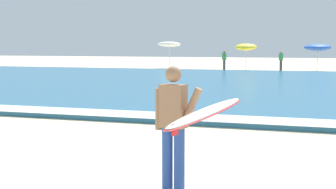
{
  "coord_description": "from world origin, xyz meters",
  "views": [
    {
      "loc": [
        4.89,
        -7.99,
        2.02
      ],
      "look_at": [
        1.36,
        1.58,
        1.1
      ],
      "focal_mm": 59.02,
      "sensor_mm": 36.0,
      "label": 1
    }
  ],
  "objects_px": {
    "surfer_with_board": "(188,119)",
    "beachgoer_near_row_left": "(224,60)",
    "beach_umbrella_0": "(169,44)",
    "beach_umbrella_2": "(317,47)",
    "beach_umbrella_1": "(246,47)",
    "beachgoer_near_row_right": "(281,60)"
  },
  "relations": [
    {
      "from": "surfer_with_board",
      "to": "beachgoer_near_row_left",
      "type": "relative_size",
      "value": 1.47
    },
    {
      "from": "beach_umbrella_0",
      "to": "beachgoer_near_row_left",
      "type": "relative_size",
      "value": 1.5
    },
    {
      "from": "beach_umbrella_0",
      "to": "beach_umbrella_2",
      "type": "xyz_separation_m",
      "value": [
        12.59,
        -0.61,
        -0.26
      ]
    },
    {
      "from": "surfer_with_board",
      "to": "beach_umbrella_1",
      "type": "bearing_deg",
      "value": 101.07
    },
    {
      "from": "beach_umbrella_0",
      "to": "beach_umbrella_1",
      "type": "height_order",
      "value": "beach_umbrella_0"
    },
    {
      "from": "beach_umbrella_1",
      "to": "beach_umbrella_2",
      "type": "bearing_deg",
      "value": -0.32
    },
    {
      "from": "beach_umbrella_2",
      "to": "surfer_with_board",
      "type": "bearing_deg",
      "value": -87.42
    },
    {
      "from": "beachgoer_near_row_right",
      "to": "surfer_with_board",
      "type": "bearing_deg",
      "value": -83.24
    },
    {
      "from": "surfer_with_board",
      "to": "beach_umbrella_0",
      "type": "height_order",
      "value": "beach_umbrella_0"
    },
    {
      "from": "beach_umbrella_0",
      "to": "beach_umbrella_1",
      "type": "distance_m",
      "value": 6.93
    },
    {
      "from": "surfer_with_board",
      "to": "beach_umbrella_0",
      "type": "xyz_separation_m",
      "value": [
        -14.28,
        38.28,
        1.06
      ]
    },
    {
      "from": "beachgoer_near_row_left",
      "to": "beachgoer_near_row_right",
      "type": "relative_size",
      "value": 1.0
    },
    {
      "from": "surfer_with_board",
      "to": "beach_umbrella_2",
      "type": "bearing_deg",
      "value": 92.58
    },
    {
      "from": "surfer_with_board",
      "to": "beachgoer_near_row_left",
      "type": "distance_m",
      "value": 37.15
    },
    {
      "from": "beachgoer_near_row_right",
      "to": "beachgoer_near_row_left",
      "type": "bearing_deg",
      "value": -177.35
    },
    {
      "from": "surfer_with_board",
      "to": "beach_umbrella_2",
      "type": "xyz_separation_m",
      "value": [
        -1.69,
        37.67,
        0.8
      ]
    },
    {
      "from": "surfer_with_board",
      "to": "beachgoer_near_row_right",
      "type": "xyz_separation_m",
      "value": [
        -4.31,
        36.31,
        -0.18
      ]
    },
    {
      "from": "beach_umbrella_1",
      "to": "beachgoer_near_row_left",
      "type": "bearing_deg",
      "value": -131.28
    },
    {
      "from": "beach_umbrella_1",
      "to": "beachgoer_near_row_right",
      "type": "height_order",
      "value": "beach_umbrella_1"
    },
    {
      "from": "beach_umbrella_0",
      "to": "beachgoer_near_row_right",
      "type": "relative_size",
      "value": 1.5
    },
    {
      "from": "surfer_with_board",
      "to": "beachgoer_near_row_right",
      "type": "relative_size",
      "value": 1.47
    },
    {
      "from": "surfer_with_board",
      "to": "beach_umbrella_0",
      "type": "distance_m",
      "value": 40.87
    }
  ]
}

